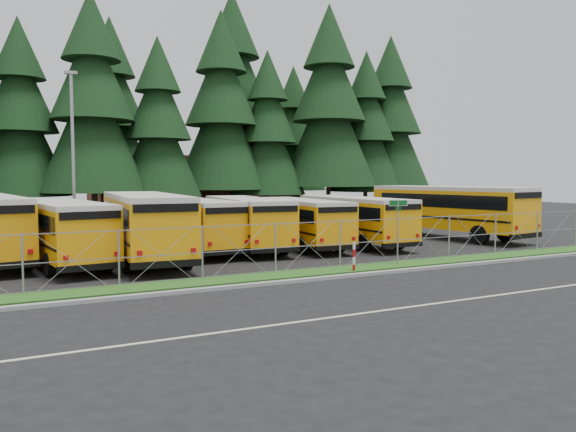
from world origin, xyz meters
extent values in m
plane|color=black|center=(0.00, 0.00, 0.00)|extent=(120.00, 120.00, 0.00)
cube|color=gray|center=(0.00, -3.10, 0.06)|extent=(50.00, 0.25, 0.12)
cube|color=#1E4D16|center=(0.00, -1.70, 0.03)|extent=(50.00, 1.40, 0.06)
cube|color=beige|center=(0.00, -8.00, 0.01)|extent=(50.00, 0.12, 0.01)
cube|color=brown|center=(6.00, 40.00, 3.00)|extent=(22.00, 10.00, 6.00)
cylinder|color=#989CA1|center=(1.49, -1.65, 1.40)|extent=(0.06, 0.06, 2.80)
cube|color=#0C541C|center=(1.49, -1.65, 2.68)|extent=(0.78, 0.24, 0.22)
cube|color=white|center=(1.49, -1.65, 2.68)|extent=(0.81, 0.24, 0.26)
cube|color=#0C541C|center=(1.49, -1.65, 2.44)|extent=(0.17, 0.54, 0.18)
cylinder|color=#B20C0C|center=(-1.10, -2.18, 0.60)|extent=(0.11, 0.11, 1.20)
cylinder|color=#989CA1|center=(-9.54, 15.76, 5.00)|extent=(0.20, 0.20, 10.00)
cube|color=#989CA1|center=(-9.54, 15.76, 10.05)|extent=(0.70, 0.35, 0.18)
camera|label=1|loc=(-13.57, -20.69, 3.79)|focal=35.00mm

